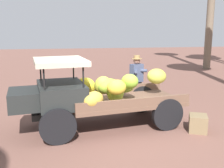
% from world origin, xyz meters
% --- Properties ---
extents(ground_plane, '(60.00, 60.00, 0.00)m').
position_xyz_m(ground_plane, '(0.00, 0.00, 0.00)').
color(ground_plane, brown).
extents(truck, '(4.60, 2.25, 1.86)m').
position_xyz_m(truck, '(0.56, -0.16, 0.90)').
color(truck, '#242827').
rests_on(truck, ground).
extents(farmer, '(0.56, 0.52, 1.76)m').
position_xyz_m(farmer, '(-1.09, -1.68, 1.01)').
color(farmer, '#394746').
rests_on(farmer, ground).
extents(wooden_crate, '(0.60, 0.62, 0.43)m').
position_xyz_m(wooden_crate, '(-2.11, 0.59, 0.22)').
color(wooden_crate, olive).
rests_on(wooden_crate, ground).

